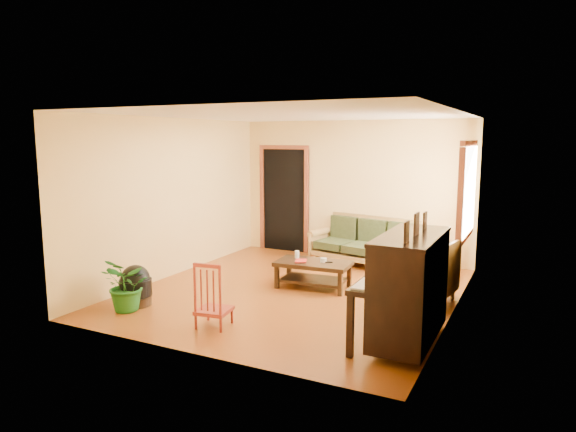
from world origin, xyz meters
The scene contains 16 objects.
floor centered at (0.00, 0.00, 0.00)m, with size 5.00×5.00×0.00m, color #672F0D.
doorway centered at (-1.45, 2.48, 1.02)m, with size 1.08×0.16×2.05m, color black.
window centered at (2.21, 1.30, 1.50)m, with size 0.12×1.36×1.46m, color white.
sofa centered at (0.43, 1.96, 0.43)m, with size 2.02×0.84×0.86m, color olive.
coffee_table centered at (0.15, 0.30, 0.20)m, with size 1.12×0.61×0.41m, color black.
armchair centered at (1.81, 0.40, 0.44)m, with size 0.85×0.89×0.89m, color olive.
piano centered at (1.97, -1.24, 0.62)m, with size 0.83×1.41×1.24m, color black.
footstool centered at (-1.70, -1.54, 0.21)m, with size 0.44×0.44×0.42m, color black.
red_chair centered at (-0.28, -1.73, 0.41)m, with size 0.38×0.42×0.82m, color maroon.
leaning_frame centered at (1.52, 2.38, 0.27)m, with size 0.41×0.09×0.54m, color #AF813A.
ceramic_crock centered at (1.84, 2.22, 0.13)m, with size 0.20×0.20×0.26m, color #35549F.
potted_plant centered at (-1.61, -1.78, 0.36)m, with size 0.65×0.56×0.72m, color #1B5F1B.
book centered at (-0.09, 0.18, 0.42)m, with size 0.17×0.23×0.02m, color #A31E15.
candle centered at (-0.17, 0.41, 0.47)m, with size 0.07×0.07×0.12m, color white.
glass_jar centered at (0.30, 0.33, 0.44)m, with size 0.10×0.10×0.07m, color silver.
remote centered at (0.36, 0.34, 0.42)m, with size 0.17×0.04×0.02m, color black.
Camera 1 is at (3.19, -6.69, 2.28)m, focal length 32.00 mm.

